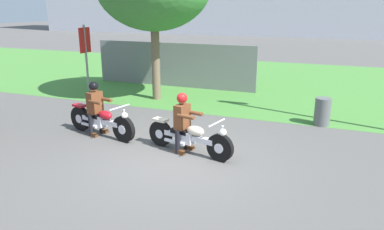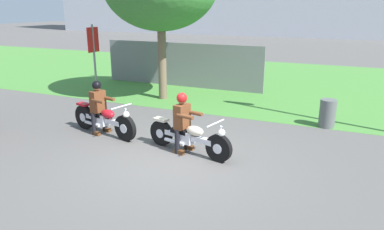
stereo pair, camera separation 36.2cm
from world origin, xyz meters
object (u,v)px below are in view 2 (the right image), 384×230
at_px(motorcycle_follow, 104,120).
at_px(trash_can, 328,113).
at_px(motorcycle_lead, 189,137).
at_px(rider_follow, 98,103).
at_px(sign_banner, 94,49).
at_px(rider_lead, 183,118).

height_order(motorcycle_follow, trash_can, motorcycle_follow).
distance_m(motorcycle_lead, rider_follow, 2.76).
bearing_deg(sign_banner, rider_lead, -35.22).
bearing_deg(motorcycle_follow, rider_lead, 7.68).
distance_m(rider_lead, rider_follow, 2.55).
xyz_separation_m(motorcycle_follow, sign_banner, (-3.08, 3.64, 1.32)).
height_order(motorcycle_follow, rider_follow, rider_follow).
relative_size(trash_can, sign_banner, 0.30).
bearing_deg(rider_lead, rider_follow, -172.88).
distance_m(motorcycle_lead, sign_banner, 6.97).
distance_m(rider_lead, trash_can, 4.36).
height_order(motorcycle_lead, rider_follow, rider_follow).
bearing_deg(rider_follow, sign_banner, 141.99).
bearing_deg(trash_can, sign_banner, 175.75).
relative_size(motorcycle_lead, trash_can, 2.85).
distance_m(motorcycle_lead, trash_can, 4.26).
bearing_deg(rider_follow, rider_lead, 7.12).
bearing_deg(trash_can, rider_follow, -151.32).
height_order(rider_lead, motorcycle_follow, rider_lead).
bearing_deg(motorcycle_lead, rider_lead, 179.15).
relative_size(motorcycle_lead, rider_follow, 1.58).
relative_size(rider_lead, rider_follow, 0.99).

